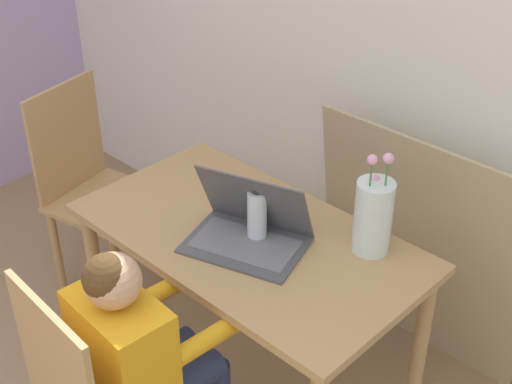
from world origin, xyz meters
The scene contains 8 objects.
wall_back centered at (0.00, 2.23, 1.25)m, with size 6.40×0.05×2.50m.
dining_table centered at (-0.19, 1.48, 0.62)m, with size 1.15×0.63×0.72m.
chair_spare centered at (-1.11, 1.50, 0.48)m, with size 0.48×0.48×0.92m.
person_seated centered at (-0.11, 0.97, 0.61)m, with size 0.33×0.44×0.98m.
laptop centered at (-0.16, 1.45, 0.77)m, with size 0.43×0.36×0.24m.
flower_vase centered at (0.14, 1.69, 0.84)m, with size 0.12×0.12×0.35m.
water_bottle centered at (-0.15, 1.48, 0.81)m, with size 0.06×0.06×0.19m.
cardboard_panel centered at (0.08, 2.10, 0.47)m, with size 0.86×0.15×0.94m.
Camera 1 is at (1.13, 0.14, 2.06)m, focal length 50.00 mm.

